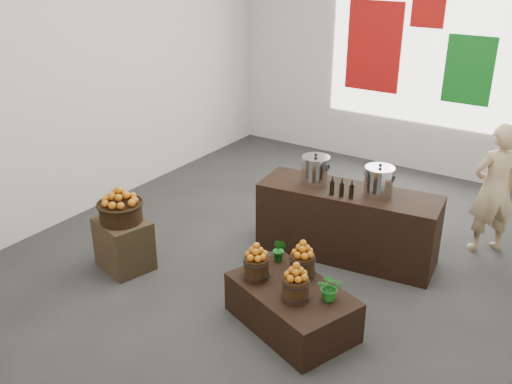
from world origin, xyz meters
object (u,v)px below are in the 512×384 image
Objects in this scene: display_table at (292,307)px; stock_pot_center at (379,182)px; wicker_basket at (121,212)px; counter at (347,223)px; shopper at (494,189)px; stock_pot_left at (315,171)px; crate at (124,244)px.

stock_pot_center is (0.17, 1.57, 0.79)m from display_table.
wicker_basket is 2.58m from counter.
shopper is at bearing 39.02° from wicker_basket.
display_table is 1.55m from counter.
wicker_basket reaches higher than display_table.
stock_pot_left is at bearing 131.32° from display_table.
wicker_basket is (0.00, 0.00, 0.40)m from crate.
display_table is 1.76m from stock_pot_center.
display_table is 3.82× the size of stock_pot_center.
wicker_basket reaches higher than crate.
stock_pot_left and stock_pot_center have the same top height.
shopper is at bearing 30.98° from counter.
display_table is 0.76× the size of shopper.
counter is 6.47× the size of stock_pot_left.
stock_pot_left is 0.75m from stock_pot_center.
shopper is (1.02, 1.01, -0.20)m from stock_pot_center.
stock_pot_left is at bearing 45.37° from crate.
shopper is at bearing 44.92° from stock_pot_center.
counter is 0.72m from stock_pot_left.
counter is (-0.15, 1.52, 0.21)m from display_table.
stock_pot_left reaches higher than display_table.
wicker_basket is 2.19m from display_table.
crate is at bearing -147.65° from counter.
display_table is at bearing -68.85° from stock_pot_left.
counter is 1.29× the size of shopper.
stock_pot_left is at bearing 180.00° from counter.
stock_pot_center reaches higher than wicker_basket.
display_table is at bearing 22.22° from shopper.
crate is at bearing 0.00° from wicker_basket.
crate is 1.84× the size of stock_pot_center.
wicker_basket is at bearing -134.63° from stock_pot_left.
stock_pot_center is (0.74, 0.09, 0.00)m from stock_pot_left.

